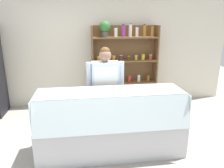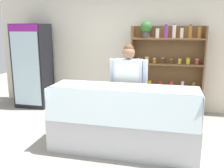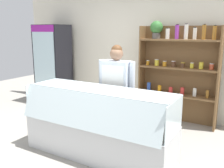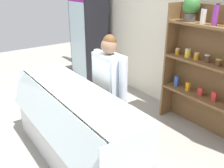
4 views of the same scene
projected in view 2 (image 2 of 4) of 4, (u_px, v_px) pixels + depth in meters
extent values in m
plane|color=gray|center=(112.00, 147.00, 3.99)|extent=(12.00, 12.00, 0.00)
cube|color=silver|center=(134.00, 51.00, 5.79)|extent=(6.80, 0.10, 2.70)
cube|color=black|center=(33.00, 66.00, 5.97)|extent=(0.76, 0.62, 1.96)
cube|color=silver|center=(26.00, 68.00, 5.67)|extent=(0.68, 0.01, 1.76)
cube|color=#8C1E8C|center=(23.00, 28.00, 5.47)|extent=(0.72, 0.01, 0.16)
cylinder|color=#3356B2|center=(20.00, 94.00, 5.93)|extent=(0.07, 0.07, 0.16)
cylinder|color=red|center=(26.00, 95.00, 5.89)|extent=(0.06, 0.06, 0.15)
cylinder|color=red|center=(32.00, 94.00, 5.85)|extent=(0.07, 0.07, 0.19)
cylinder|color=#2D8C38|center=(39.00, 95.00, 5.82)|extent=(0.06, 0.06, 0.20)
cylinder|color=#2D8C38|center=(18.00, 72.00, 5.81)|extent=(0.06, 0.06, 0.18)
cylinder|color=purple|center=(25.00, 73.00, 5.78)|extent=(0.07, 0.07, 0.18)
cylinder|color=#2D8C38|center=(31.00, 72.00, 5.74)|extent=(0.07, 0.07, 0.21)
cylinder|color=purple|center=(37.00, 74.00, 5.71)|extent=(0.05, 0.05, 0.15)
cylinder|color=#9E6623|center=(17.00, 50.00, 5.70)|extent=(0.05, 0.05, 0.18)
cylinder|color=orange|center=(23.00, 50.00, 5.66)|extent=(0.06, 0.06, 0.19)
cylinder|color=orange|center=(29.00, 49.00, 5.62)|extent=(0.05, 0.05, 0.21)
cylinder|color=red|center=(36.00, 51.00, 5.59)|extent=(0.06, 0.06, 0.17)
cube|color=brown|center=(167.00, 70.00, 5.52)|extent=(1.54, 0.02, 1.91)
cube|color=brown|center=(132.00, 70.00, 5.56)|extent=(0.03, 0.28, 1.91)
cube|color=brown|center=(203.00, 73.00, 5.22)|extent=(0.03, 0.28, 1.91)
cube|color=brown|center=(166.00, 88.00, 5.47)|extent=(1.48, 0.28, 0.04)
cube|color=brown|center=(167.00, 64.00, 5.35)|extent=(1.48, 0.28, 0.04)
cube|color=brown|center=(168.00, 39.00, 5.24)|extent=(1.48, 0.28, 0.04)
cylinder|color=#4C4742|center=(146.00, 35.00, 5.32)|extent=(0.16, 0.16, 0.11)
sphere|color=#30692D|center=(146.00, 27.00, 5.29)|extent=(0.25, 0.25, 0.25)
cylinder|color=silver|center=(157.00, 33.00, 5.23)|extent=(0.08, 0.08, 0.20)
cylinder|color=black|center=(158.00, 28.00, 5.24)|extent=(0.05, 0.05, 0.02)
cylinder|color=purple|center=(166.00, 32.00, 5.19)|extent=(0.07, 0.07, 0.26)
cylinder|color=black|center=(166.00, 25.00, 5.18)|extent=(0.05, 0.05, 0.02)
cylinder|color=silver|center=(174.00, 31.00, 5.19)|extent=(0.08, 0.08, 0.27)
cylinder|color=black|center=(174.00, 24.00, 5.14)|extent=(0.05, 0.05, 0.02)
cylinder|color=silver|center=(182.00, 33.00, 5.17)|extent=(0.07, 0.07, 0.21)
cylinder|color=black|center=(182.00, 27.00, 5.12)|extent=(0.04, 0.04, 0.02)
cylinder|color=#9E6623|center=(190.00, 32.00, 5.09)|extent=(0.07, 0.07, 0.26)
cylinder|color=black|center=(191.00, 25.00, 5.07)|extent=(0.04, 0.04, 0.02)
cylinder|color=#9E6623|center=(199.00, 32.00, 5.04)|extent=(0.07, 0.07, 0.24)
cylinder|color=black|center=(200.00, 26.00, 5.04)|extent=(0.04, 0.04, 0.02)
cylinder|color=orange|center=(138.00, 60.00, 5.47)|extent=(0.07, 0.07, 0.09)
cylinder|color=silver|center=(138.00, 58.00, 5.47)|extent=(0.07, 0.07, 0.01)
cylinder|color=yellow|center=(147.00, 60.00, 5.44)|extent=(0.08, 0.08, 0.12)
cylinder|color=silver|center=(147.00, 57.00, 5.42)|extent=(0.09, 0.09, 0.01)
cylinder|color=orange|center=(154.00, 61.00, 5.39)|extent=(0.07, 0.07, 0.09)
cylinder|color=silver|center=(155.00, 58.00, 5.39)|extent=(0.07, 0.07, 0.01)
cylinder|color=brown|center=(163.00, 61.00, 5.38)|extent=(0.08, 0.08, 0.10)
cylinder|color=silver|center=(163.00, 58.00, 5.35)|extent=(0.08, 0.08, 0.01)
cylinder|color=brown|center=(172.00, 61.00, 5.31)|extent=(0.08, 0.08, 0.09)
cylinder|color=gold|center=(172.00, 59.00, 5.31)|extent=(0.08, 0.08, 0.01)
cylinder|color=yellow|center=(180.00, 62.00, 5.28)|extent=(0.07, 0.07, 0.09)
cylinder|color=silver|center=(180.00, 59.00, 5.27)|extent=(0.07, 0.07, 0.01)
cylinder|color=yellow|center=(188.00, 61.00, 5.23)|extent=(0.08, 0.08, 0.12)
cylinder|color=gold|center=(188.00, 58.00, 5.22)|extent=(0.08, 0.08, 0.01)
cylinder|color=#BF4C2D|center=(197.00, 62.00, 5.20)|extent=(0.08, 0.08, 0.10)
cylinder|color=silver|center=(197.00, 59.00, 5.19)|extent=(0.08, 0.08, 0.01)
cube|color=#3356B2|center=(139.00, 82.00, 5.58)|extent=(0.07, 0.05, 0.17)
cube|color=orange|center=(150.00, 84.00, 5.53)|extent=(0.06, 0.04, 0.14)
cube|color=red|center=(160.00, 84.00, 5.48)|extent=(0.07, 0.04, 0.13)
cube|color=red|center=(171.00, 85.00, 5.42)|extent=(0.07, 0.04, 0.14)
cube|color=silver|center=(182.00, 85.00, 5.37)|extent=(0.06, 0.05, 0.16)
cube|color=#9E6623|center=(194.00, 86.00, 5.32)|extent=(0.05, 0.04, 0.14)
cube|color=silver|center=(123.00, 133.00, 3.86)|extent=(2.24, 0.71, 0.55)
cube|color=white|center=(123.00, 115.00, 3.80)|extent=(2.18, 0.65, 0.03)
cube|color=silver|center=(119.00, 109.00, 3.43)|extent=(2.20, 0.16, 0.47)
cube|color=silver|center=(124.00, 87.00, 3.75)|extent=(2.20, 0.55, 0.01)
cube|color=silver|center=(55.00, 97.00, 4.01)|extent=(0.01, 0.67, 0.45)
cube|color=silver|center=(201.00, 107.00, 3.50)|extent=(0.01, 0.67, 0.45)
cube|color=tan|center=(73.00, 107.00, 4.06)|extent=(0.16, 0.13, 0.05)
cube|color=white|center=(68.00, 111.00, 3.86)|extent=(0.05, 0.03, 0.02)
cube|color=tan|center=(98.00, 109.00, 3.97)|extent=(0.16, 0.12, 0.04)
cube|color=white|center=(94.00, 113.00, 3.76)|extent=(0.05, 0.03, 0.02)
cube|color=tan|center=(124.00, 111.00, 3.87)|extent=(0.17, 0.15, 0.05)
cube|color=white|center=(121.00, 115.00, 3.67)|extent=(0.05, 0.03, 0.02)
cube|color=beige|center=(152.00, 113.00, 3.77)|extent=(0.16, 0.10, 0.06)
cube|color=white|center=(150.00, 118.00, 3.57)|extent=(0.05, 0.03, 0.02)
cube|color=beige|center=(180.00, 115.00, 3.68)|extent=(0.16, 0.14, 0.06)
cube|color=white|center=(181.00, 120.00, 3.48)|extent=(0.05, 0.03, 0.02)
cylinder|color=#C1706B|center=(63.00, 107.00, 3.89)|extent=(0.17, 0.15, 0.14)
cylinder|color=#C1706B|center=(76.00, 108.00, 3.84)|extent=(0.19, 0.17, 0.14)
cylinder|color=#C1706B|center=(90.00, 110.00, 3.79)|extent=(0.21, 0.14, 0.13)
cylinder|color=white|center=(160.00, 113.00, 3.57)|extent=(0.07, 0.07, 0.18)
cylinder|color=white|center=(167.00, 112.00, 3.54)|extent=(0.07, 0.07, 0.23)
cylinder|color=#383D51|center=(122.00, 115.00, 4.40)|extent=(0.13, 0.13, 0.74)
cylinder|color=#383D51|center=(133.00, 116.00, 4.36)|extent=(0.13, 0.13, 0.74)
cube|color=silver|center=(128.00, 77.00, 4.23)|extent=(0.46, 0.24, 0.61)
cube|color=white|center=(127.00, 98.00, 4.18)|extent=(0.39, 0.01, 1.14)
cylinder|color=silver|center=(112.00, 75.00, 4.29)|extent=(0.09, 0.09, 0.55)
cylinder|color=silver|center=(145.00, 76.00, 4.16)|extent=(0.09, 0.09, 0.55)
sphere|color=#8C664C|center=(129.00, 53.00, 4.14)|extent=(0.21, 0.21, 0.21)
sphere|color=brown|center=(129.00, 50.00, 4.14)|extent=(0.18, 0.18, 0.18)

